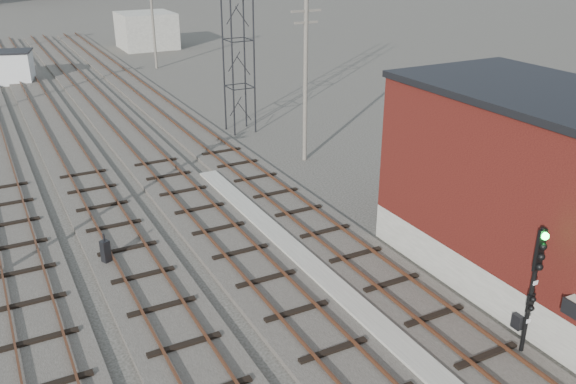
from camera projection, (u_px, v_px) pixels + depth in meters
ground at (85, 71)px, 58.92m from camera, size 320.00×320.00×0.00m
track_right at (179, 120)px, 42.81m from camera, size 3.20×90.00×0.39m
track_mid_right at (122, 128)px, 41.10m from camera, size 3.20×90.00×0.39m
track_mid_left at (60, 136)px, 39.39m from camera, size 3.20×90.00×0.39m
platform_curb at (349, 302)px, 21.55m from camera, size 0.90×28.00×0.26m
brick_building at (550, 194)px, 21.55m from camera, size 6.54×12.20×7.22m
lattice_tower at (237, 15)px, 37.96m from camera, size 1.60×1.60×15.00m
utility_pole_right_a at (305, 78)px, 33.73m from camera, size 1.80×0.24×9.00m
utility_pole_right_b at (153, 18)px, 58.21m from camera, size 1.80×0.24×9.00m
shed_right at (147, 30)px, 70.16m from camera, size 6.00×6.00×4.00m
signal_mast at (534, 282)px, 17.93m from camera, size 0.40×0.42×4.44m
switch_stand at (106, 252)px, 23.92m from camera, size 0.40×0.40×1.31m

